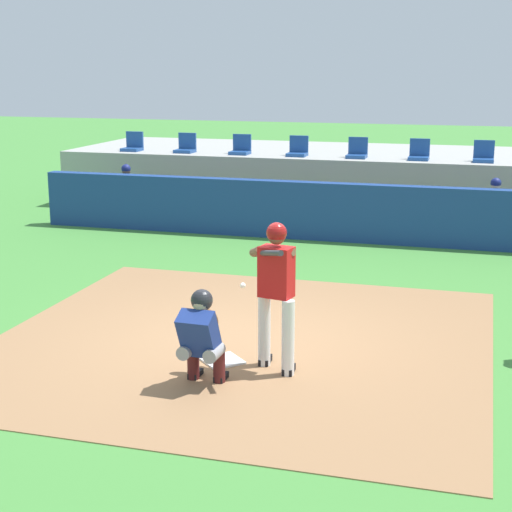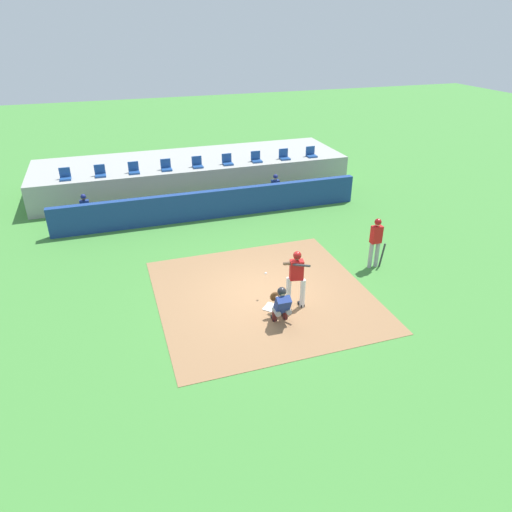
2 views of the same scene
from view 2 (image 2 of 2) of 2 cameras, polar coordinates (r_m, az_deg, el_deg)
ground_plane at (r=14.37m, az=0.88°, el=-4.77°), size 80.00×80.00×0.00m
dirt_infield at (r=14.36m, az=0.88°, el=-4.75°), size 6.40×6.40×0.01m
home_plate at (r=13.72m, az=1.98°, el=-6.37°), size 0.62×0.62×0.02m
batter_at_plate at (r=13.35m, az=4.95°, el=-2.39°), size 0.63×0.82×1.80m
catcher_crouched at (r=12.85m, az=3.11°, el=-5.86°), size 0.49×1.79×1.13m
on_deck_batter at (r=15.95m, az=14.56°, el=1.94°), size 0.58×0.23×1.79m
dugout_wall at (r=19.72m, az=-5.34°, el=6.37°), size 13.00×0.30×1.20m
dugout_bench at (r=20.76m, az=-5.95°, el=6.34°), size 11.80×0.44×0.45m
dugout_player_0 at (r=20.09m, az=-20.27°, el=5.37°), size 0.49×0.70×1.30m
dugout_player_1 at (r=21.32m, az=2.51°, el=8.31°), size 0.49×0.70×1.30m
stands_platform at (r=23.77m, az=-7.88°, el=10.19°), size 15.00×4.40×1.40m
stadium_seat_0 at (r=21.79m, az=-22.44°, el=9.08°), size 0.46×0.46×0.48m
stadium_seat_1 at (r=21.73m, az=-18.63°, el=9.67°), size 0.46×0.46×0.48m
stadium_seat_2 at (r=21.75m, az=-14.81°, el=10.21°), size 0.46×0.46×0.48m
stadium_seat_3 at (r=21.88m, az=-11.00°, el=10.71°), size 0.46×0.46×0.48m
stadium_seat_4 at (r=22.09m, az=-7.23°, el=11.16°), size 0.46×0.46×0.48m
stadium_seat_5 at (r=22.40m, az=-3.55°, el=11.55°), size 0.46×0.46×0.48m
stadium_seat_6 at (r=22.80m, az=0.03°, el=11.89°), size 0.46×0.46×0.48m
stadium_seat_7 at (r=23.28m, az=3.49°, el=12.17°), size 0.46×0.46×0.48m
stadium_seat_8 at (r=23.83m, az=6.80°, el=12.39°), size 0.46×0.46×0.48m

